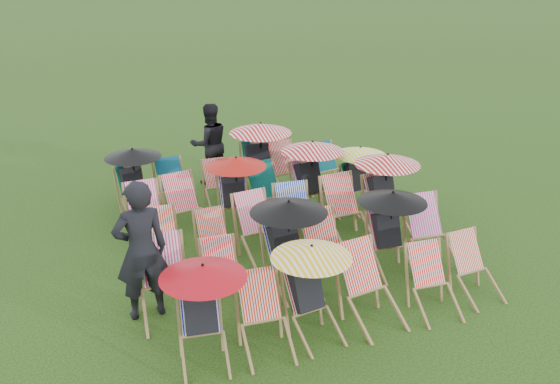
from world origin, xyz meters
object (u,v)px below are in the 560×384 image
object	(u,v)px
deckchair_0	(202,313)
person_rear	(210,144)
deckchair_5	(476,268)
person_left	(141,250)
deckchair_29	(330,167)

from	to	relation	value
deckchair_0	person_rear	distance (m)	5.91
deckchair_5	person_left	world-z (taller)	person_left
deckchair_5	person_left	xyz separation A→B (m)	(-4.41, 1.22, 0.54)
deckchair_0	person_rear	world-z (taller)	person_rear
deckchair_5	deckchair_29	bearing A→B (deg)	87.39
person_rear	person_left	bearing A→B (deg)	61.62
deckchair_0	deckchair_29	xyz separation A→B (m)	(3.83, 4.47, -0.21)
deckchair_5	person_rear	size ratio (longest dim) A/B	0.52
deckchair_5	deckchair_0	bearing A→B (deg)	176.09
deckchair_0	person_left	size ratio (longest dim) A/B	0.63
deckchair_0	person_rear	xyz separation A→B (m)	(1.68, 5.66, 0.19)
person_rear	deckchair_29	bearing A→B (deg)	148.43
deckchair_0	deckchair_5	distance (m)	3.94
person_left	person_rear	xyz separation A→B (m)	(2.15, 4.44, -0.13)
deckchair_29	person_rear	bearing A→B (deg)	142.74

